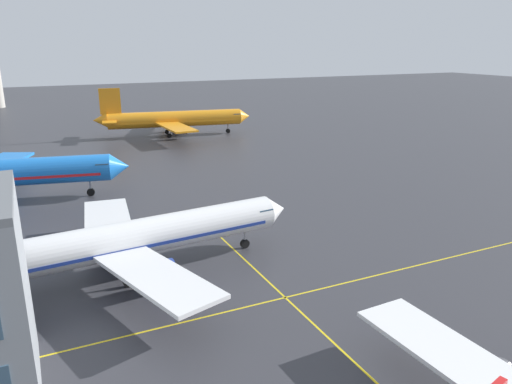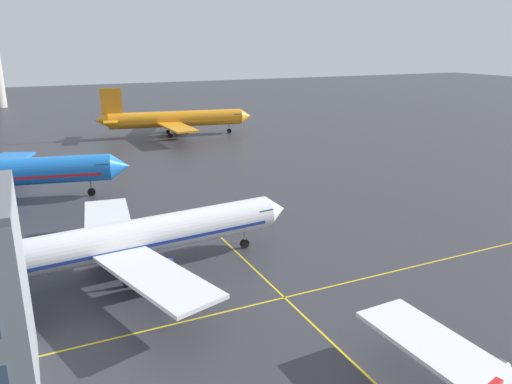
# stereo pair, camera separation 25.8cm
# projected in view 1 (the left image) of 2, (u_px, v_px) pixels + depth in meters

# --- Properties ---
(airliner_second_row) EXTENTS (36.98, 31.77, 11.49)m
(airliner_second_row) POSITION_uv_depth(u_px,v_px,m) (132.00, 239.00, 50.20)
(airliner_second_row) COLOR white
(airliner_second_row) RESTS_ON ground
(airliner_far_left_stand) EXTENTS (40.09, 34.19, 12.49)m
(airliner_far_left_stand) POSITION_uv_depth(u_px,v_px,m) (173.00, 119.00, 126.23)
(airliner_far_left_stand) COLOR orange
(airliner_far_left_stand) RESTS_ON ground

